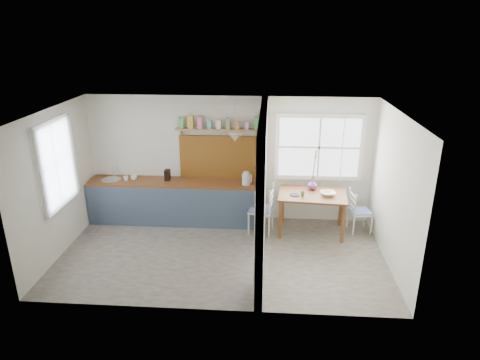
# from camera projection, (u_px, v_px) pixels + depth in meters

# --- Properties ---
(floor) EXTENTS (5.80, 3.20, 0.01)m
(floor) POSITION_uv_depth(u_px,v_px,m) (222.00, 254.00, 7.74)
(floor) COLOR gray
(floor) RESTS_ON ground
(ceiling) EXTENTS (5.80, 3.20, 0.01)m
(ceiling) POSITION_uv_depth(u_px,v_px,m) (220.00, 112.00, 6.84)
(ceiling) COLOR silver
(ceiling) RESTS_ON walls
(walls) EXTENTS (5.81, 3.21, 2.60)m
(walls) POSITION_uv_depth(u_px,v_px,m) (221.00, 187.00, 7.29)
(walls) COLOR silver
(walls) RESTS_ON floor
(partition) EXTENTS (0.12, 3.20, 2.60)m
(partition) POSITION_uv_depth(u_px,v_px,m) (262.00, 179.00, 7.25)
(partition) COLOR silver
(partition) RESTS_ON floor
(kitchen_window) EXTENTS (0.10, 1.16, 1.50)m
(kitchen_window) POSITION_uv_depth(u_px,v_px,m) (55.00, 164.00, 7.36)
(kitchen_window) COLOR white
(kitchen_window) RESTS_ON walls
(nook_window) EXTENTS (1.76, 0.10, 1.30)m
(nook_window) POSITION_uv_depth(u_px,v_px,m) (319.00, 147.00, 8.53)
(nook_window) COLOR white
(nook_window) RESTS_ON walls
(counter) EXTENTS (3.50, 0.60, 0.90)m
(counter) POSITION_uv_depth(u_px,v_px,m) (175.00, 201.00, 8.90)
(counter) COLOR brown
(counter) RESTS_ON floor
(sink) EXTENTS (0.40, 0.40, 0.02)m
(sink) POSITION_uv_depth(u_px,v_px,m) (111.00, 180.00, 8.81)
(sink) COLOR silver
(sink) RESTS_ON counter
(backsplash) EXTENTS (1.65, 0.03, 0.90)m
(backsplash) POSITION_uv_depth(u_px,v_px,m) (220.00, 157.00, 8.76)
(backsplash) COLOR brown
(backsplash) RESTS_ON walls
(shelf) EXTENTS (1.75, 0.20, 0.21)m
(shelf) POSITION_uv_depth(u_px,v_px,m) (219.00, 127.00, 8.46)
(shelf) COLOR tan
(shelf) RESTS_ON walls
(pendant_lamp) EXTENTS (0.26, 0.26, 0.16)m
(pendant_lamp) POSITION_uv_depth(u_px,v_px,m) (235.00, 138.00, 8.16)
(pendant_lamp) COLOR beige
(pendant_lamp) RESTS_ON ceiling
(utensil_rail) EXTENTS (0.02, 0.50, 0.02)m
(utensil_rail) POSITION_uv_depth(u_px,v_px,m) (258.00, 163.00, 8.04)
(utensil_rail) COLOR silver
(utensil_rail) RESTS_ON partition
(dining_table) EXTENTS (1.37, 0.98, 0.81)m
(dining_table) POSITION_uv_depth(u_px,v_px,m) (311.00, 213.00, 8.45)
(dining_table) COLOR brown
(dining_table) RESTS_ON floor
(chair_left) EXTENTS (0.52, 0.52, 0.98)m
(chair_left) POSITION_uv_depth(u_px,v_px,m) (261.00, 209.00, 8.42)
(chair_left) COLOR silver
(chair_left) RESTS_ON floor
(chair_right) EXTENTS (0.46, 0.46, 0.87)m
(chair_right) POSITION_uv_depth(u_px,v_px,m) (360.00, 211.00, 8.46)
(chair_right) COLOR silver
(chair_right) RESTS_ON floor
(kettle) EXTENTS (0.24, 0.20, 0.27)m
(kettle) POSITION_uv_depth(u_px,v_px,m) (246.00, 178.00, 8.51)
(kettle) COLOR white
(kettle) RESTS_ON counter
(mug_a) EXTENTS (0.10, 0.10, 0.10)m
(mug_a) POSITION_uv_depth(u_px,v_px,m) (126.00, 178.00, 8.73)
(mug_a) COLOR silver
(mug_a) RESTS_ON counter
(mug_b) EXTENTS (0.16, 0.16, 0.10)m
(mug_b) POSITION_uv_depth(u_px,v_px,m) (134.00, 178.00, 8.78)
(mug_b) COLOR white
(mug_b) RESTS_ON counter
(knife_block) EXTENTS (0.10, 0.14, 0.22)m
(knife_block) POSITION_uv_depth(u_px,v_px,m) (167.00, 175.00, 8.75)
(knife_block) COLOR black
(knife_block) RESTS_ON counter
(jar) EXTENTS (0.11, 0.11, 0.14)m
(jar) POSITION_uv_depth(u_px,v_px,m) (166.00, 177.00, 8.77)
(jar) COLOR #76704F
(jar) RESTS_ON counter
(towel_magenta) EXTENTS (0.02, 0.03, 0.49)m
(towel_magenta) POSITION_uv_depth(u_px,v_px,m) (256.00, 218.00, 8.54)
(towel_magenta) COLOR #A6305C
(towel_magenta) RESTS_ON counter
(towel_orange) EXTENTS (0.02, 0.03, 0.54)m
(towel_orange) POSITION_uv_depth(u_px,v_px,m) (256.00, 220.00, 8.49)
(towel_orange) COLOR #DE4E13
(towel_orange) RESTS_ON counter
(bowl) EXTENTS (0.33, 0.33, 0.07)m
(bowl) POSITION_uv_depth(u_px,v_px,m) (328.00, 193.00, 8.24)
(bowl) COLOR white
(bowl) RESTS_ON dining_table
(table_cup) EXTENTS (0.10, 0.10, 0.08)m
(table_cup) POSITION_uv_depth(u_px,v_px,m) (303.00, 194.00, 8.20)
(table_cup) COLOR #4E794E
(table_cup) RESTS_ON dining_table
(plate) EXTENTS (0.24, 0.24, 0.02)m
(plate) POSITION_uv_depth(u_px,v_px,m) (295.00, 195.00, 8.23)
(plate) COLOR black
(plate) RESTS_ON dining_table
(vase) EXTENTS (0.22, 0.22, 0.20)m
(vase) POSITION_uv_depth(u_px,v_px,m) (312.00, 185.00, 8.50)
(vase) COLOR #623D75
(vase) RESTS_ON dining_table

